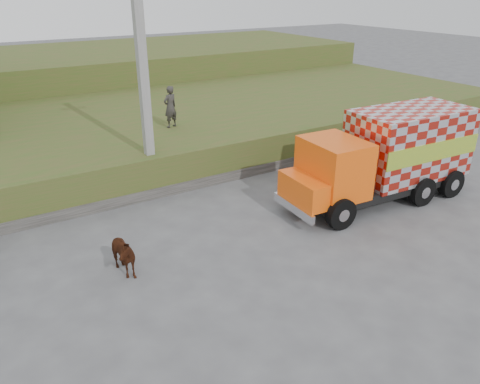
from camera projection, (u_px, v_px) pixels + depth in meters
ground at (241, 237)px, 14.27m from camera, size 120.00×120.00×0.00m
embankment at (128, 132)px, 21.72m from camera, size 40.00×12.00×1.50m
embankment_far at (65, 76)px, 30.72m from camera, size 40.00×12.00×3.00m
retaining_strip at (130, 197)px, 16.48m from camera, size 16.00×0.50×0.40m
utility_pole at (144, 82)px, 15.69m from camera, size 1.20×0.30×8.00m
cargo_truck at (388, 156)px, 16.24m from camera, size 7.14×2.78×3.13m
cow at (120, 254)px, 12.27m from camera, size 0.84×1.46×1.16m
pedestrian at (170, 107)px, 19.51m from camera, size 0.73×0.58×1.74m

